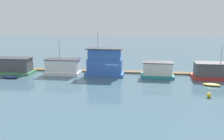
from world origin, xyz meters
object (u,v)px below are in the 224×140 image
Objects in this scene: dinghy_yellow at (212,85)px; buoy_yellow at (209,95)px; houseboat_white at (63,67)px; houseboat_red at (211,71)px; houseboat_teal at (157,70)px; dinghy_navy at (10,77)px; houseboat_green at (14,66)px; houseboat_blue at (105,63)px.

dinghy_yellow is 6.42m from buoy_yellow.
houseboat_white is 27.62m from houseboat_red.
dinghy_yellow is at bearing -9.99° from houseboat_white.
houseboat_white is 18.03m from houseboat_teal.
houseboat_teal is 1.98× the size of dinghy_yellow.
buoy_yellow is (33.24, -6.64, 0.08)m from dinghy_navy.
houseboat_red is at bearing 78.20° from dinghy_yellow.
houseboat_blue is (17.87, 0.49, 0.90)m from houseboat_green.
houseboat_blue is (8.16, 0.19, 0.90)m from houseboat_white.
houseboat_blue reaches higher than houseboat_red.
buoy_yellow is at bearing -16.99° from houseboat_green.
dinghy_yellow is (26.56, -4.68, -1.29)m from houseboat_white.
houseboat_red is (9.59, 0.35, 0.01)m from houseboat_teal.
houseboat_teal is at bearing 0.72° from houseboat_green.
houseboat_teal is (18.03, 0.04, -0.11)m from houseboat_white.
houseboat_blue reaches higher than houseboat_green.
houseboat_red is 10.00× the size of buoy_yellow.
houseboat_red reaches higher than dinghy_navy.
houseboat_blue is 9.93m from houseboat_teal.
houseboat_blue is 1.38× the size of houseboat_teal.
houseboat_red is 2.16× the size of dinghy_navy.
houseboat_green is at bearing 163.01° from buoy_yellow.
houseboat_red is at bearing 1.08° from houseboat_green.
houseboat_white reaches higher than houseboat_red.
houseboat_red is 2.23× the size of dinghy_yellow.
buoy_yellow is (34.36, -10.50, -1.16)m from houseboat_green.
houseboat_teal is 0.89× the size of houseboat_red.
buoy_yellow is at bearing -23.68° from houseboat_white.
dinghy_navy is at bearing -172.82° from houseboat_red.
houseboat_blue reaches higher than houseboat_teal.
houseboat_red is at bearing 7.18° from dinghy_navy.
houseboat_red reaches higher than houseboat_green.
dinghy_yellow is at bearing -6.87° from houseboat_green.
houseboat_blue reaches higher than dinghy_navy.
houseboat_blue is 19.16m from dinghy_yellow.
houseboat_white reaches higher than houseboat_green.
houseboat_white is 1.07× the size of houseboat_red.
buoy_yellow is at bearing -33.69° from houseboat_blue.
houseboat_blue reaches higher than buoy_yellow.
houseboat_white is at bearing 1.81° from houseboat_green.
houseboat_blue is 2.65× the size of dinghy_navy.
houseboat_green is 2.45× the size of dinghy_yellow.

